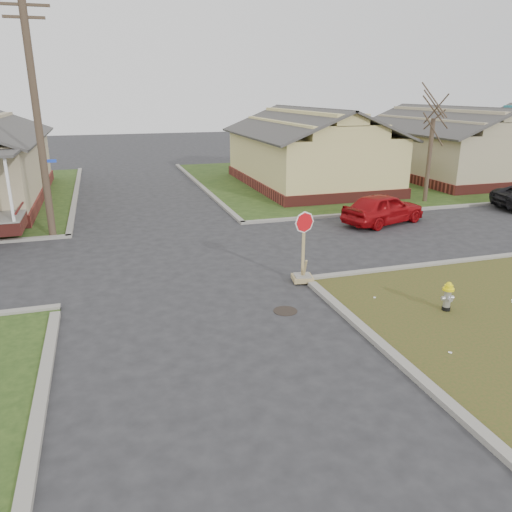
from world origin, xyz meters
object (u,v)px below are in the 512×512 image
object	(u,v)px
fire_hydrant	(448,295)
red_sedan	(383,208)
utility_pole	(37,116)
stop_sign	(303,266)

from	to	relation	value
fire_hydrant	red_sedan	world-z (taller)	red_sedan
utility_pole	stop_sign	bearing A→B (deg)	-44.72
stop_sign	red_sedan	bearing A→B (deg)	52.74
stop_sign	red_sedan	size ratio (longest dim) A/B	0.54
utility_pole	stop_sign	world-z (taller)	utility_pole
utility_pole	red_sedan	bearing A→B (deg)	-8.41
stop_sign	red_sedan	world-z (taller)	stop_sign
red_sedan	fire_hydrant	bearing A→B (deg)	141.75
utility_pole	stop_sign	size ratio (longest dim) A/B	4.15
utility_pole	red_sedan	size ratio (longest dim) A/B	2.25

